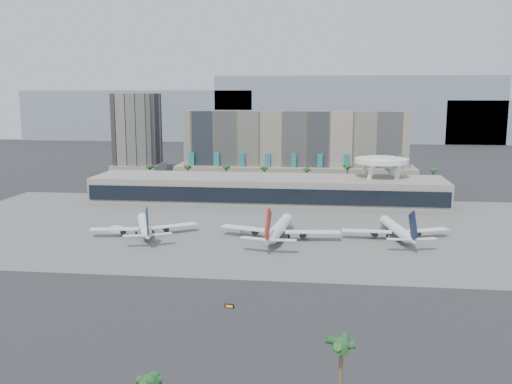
# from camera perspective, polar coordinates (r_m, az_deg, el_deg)

# --- Properties ---
(ground) EXTENTS (900.00, 900.00, 0.00)m
(ground) POSITION_cam_1_polar(r_m,az_deg,el_deg) (173.64, -2.60, -7.68)
(ground) COLOR #232326
(ground) RESTS_ON ground
(apron_pad) EXTENTS (260.00, 130.00, 0.06)m
(apron_pad) POSITION_cam_1_polar(r_m,az_deg,el_deg) (226.11, -0.30, -3.50)
(apron_pad) COLOR #5B5B59
(apron_pad) RESTS_ON ground
(mountain_ridge) EXTENTS (680.00, 60.00, 70.00)m
(mountain_ridge) POSITION_cam_1_polar(r_m,az_deg,el_deg) (633.62, 6.99, 7.78)
(mountain_ridge) COLOR gray
(mountain_ridge) RESTS_ON ground
(hotel) EXTENTS (140.00, 30.00, 42.00)m
(hotel) POSITION_cam_1_polar(r_m,az_deg,el_deg) (339.96, 3.91, 3.86)
(hotel) COLOR gray
(hotel) RESTS_ON ground
(office_tower) EXTENTS (30.00, 30.00, 52.00)m
(office_tower) POSITION_cam_1_polar(r_m,az_deg,el_deg) (384.50, -11.76, 5.29)
(office_tower) COLOR black
(office_tower) RESTS_ON ground
(terminal) EXTENTS (170.00, 32.50, 14.50)m
(terminal) POSITION_cam_1_polar(r_m,az_deg,el_deg) (278.26, 1.11, 0.40)
(terminal) COLOR #9E998A
(terminal) RESTS_ON ground
(saucer_structure) EXTENTS (26.00, 26.00, 21.89)m
(saucer_structure) POSITION_cam_1_polar(r_m,az_deg,el_deg) (282.60, 12.43, 2.76)
(saucer_structure) COLOR white
(saucer_structure) RESTS_ON ground
(palm_row) EXTENTS (157.80, 2.80, 13.10)m
(palm_row) POSITION_cam_1_polar(r_m,az_deg,el_deg) (311.74, 3.05, 2.15)
(palm_row) COLOR brown
(palm_row) RESTS_ON ground
(airliner_left) EXTENTS (37.71, 38.91, 14.14)m
(airliner_left) POSITION_cam_1_polar(r_m,az_deg,el_deg) (215.82, -11.08, -3.37)
(airliner_left) COLOR white
(airliner_left) RESTS_ON ground
(airliner_centre) EXTENTS (44.30, 45.80, 15.83)m
(airliner_centre) POSITION_cam_1_polar(r_m,az_deg,el_deg) (206.14, 2.29, -3.70)
(airliner_centre) COLOR white
(airliner_centre) RESTS_ON ground
(airliner_right) EXTENTS (39.40, 40.91, 14.23)m
(airliner_right) POSITION_cam_1_polar(r_m,az_deg,el_deg) (212.94, 13.88, -3.65)
(airliner_right) COLOR white
(airliner_right) RESTS_ON ground
(service_vehicle_a) EXTENTS (5.40, 3.80, 2.39)m
(service_vehicle_a) POSITION_cam_1_polar(r_m,az_deg,el_deg) (223.41, -13.67, -3.64)
(service_vehicle_a) COLOR silver
(service_vehicle_a) RESTS_ON ground
(service_vehicle_b) EXTENTS (4.15, 2.85, 1.96)m
(service_vehicle_b) POSITION_cam_1_polar(r_m,az_deg,el_deg) (215.53, -1.08, -3.91)
(service_vehicle_b) COLOR silver
(service_vehicle_b) RESTS_ON ground
(taxiway_sign) EXTENTS (2.36, 0.62, 1.06)m
(taxiway_sign) POSITION_cam_1_polar(r_m,az_deg,el_deg) (143.41, -2.68, -11.32)
(taxiway_sign) COLOR black
(taxiway_sign) RESTS_ON ground
(near_palm_b) EXTENTS (6.00, 6.00, 15.72)m
(near_palm_b) POSITION_cam_1_polar(r_m,az_deg,el_deg) (91.71, 8.50, -15.80)
(near_palm_b) COLOR brown
(near_palm_b) RESTS_ON ground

